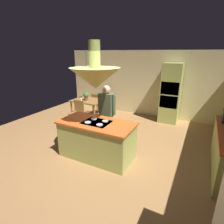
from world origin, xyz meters
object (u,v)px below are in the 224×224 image
(chair_facing_island, at_px, (78,111))
(potted_plant_on_table, at_px, (86,96))
(oven_tower, at_px, (171,94))
(dining_table, at_px, (88,102))
(chair_by_back_wall, at_px, (97,102))
(cup_on_table, at_px, (81,99))
(person_at_island, at_px, (107,111))
(kitchen_island, at_px, (97,139))

(chair_facing_island, xyz_separation_m, potted_plant_on_table, (-0.01, 0.56, 0.42))
(oven_tower, relative_size, dining_table, 1.87)
(chair_facing_island, xyz_separation_m, chair_by_back_wall, (0.00, 1.31, 0.00))
(potted_plant_on_table, bearing_deg, chair_facing_island, -88.64)
(dining_table, height_order, cup_on_table, cup_on_table)
(chair_facing_island, bearing_deg, person_at_island, -24.76)
(kitchen_island, bearing_deg, dining_table, 128.99)
(oven_tower, xyz_separation_m, potted_plant_on_table, (-2.81, -1.24, -0.14))
(kitchen_island, bearing_deg, oven_tower, 71.26)
(dining_table, distance_m, chair_by_back_wall, 0.67)
(person_at_island, bearing_deg, chair_facing_island, 155.24)
(oven_tower, xyz_separation_m, person_at_island, (-1.22, -2.52, -0.12))
(cup_on_table, bearing_deg, chair_by_back_wall, 79.72)
(kitchen_island, distance_m, dining_table, 2.71)
(chair_by_back_wall, xyz_separation_m, potted_plant_on_table, (-0.01, -0.75, 0.42))
(chair_by_back_wall, distance_m, cup_on_table, 0.93)
(chair_facing_island, bearing_deg, cup_on_table, 109.83)
(potted_plant_on_table, bearing_deg, dining_table, 81.83)
(potted_plant_on_table, bearing_deg, cup_on_table, -139.46)
(oven_tower, distance_m, chair_by_back_wall, 2.90)
(dining_table, bearing_deg, oven_tower, 22.21)
(oven_tower, height_order, cup_on_table, oven_tower)
(dining_table, xyz_separation_m, cup_on_table, (-0.16, -0.22, 0.14))
(oven_tower, bearing_deg, person_at_island, -115.88)
(oven_tower, relative_size, cup_on_table, 23.67)
(oven_tower, height_order, dining_table, oven_tower)
(chair_by_back_wall, bearing_deg, kitchen_island, 121.69)
(oven_tower, bearing_deg, potted_plant_on_table, -156.28)
(person_at_island, relative_size, chair_by_back_wall, 1.90)
(kitchen_island, height_order, oven_tower, oven_tower)
(kitchen_island, bearing_deg, person_at_island, 99.81)
(kitchen_island, height_order, potted_plant_on_table, potted_plant_on_table)
(person_at_island, bearing_deg, dining_table, 138.77)
(dining_table, bearing_deg, potted_plant_on_table, -98.17)
(kitchen_island, xyz_separation_m, chair_facing_island, (-1.70, 1.45, 0.04))
(person_at_island, distance_m, potted_plant_on_table, 2.05)
(oven_tower, xyz_separation_m, cup_on_table, (-2.96, -1.36, -0.26))
(dining_table, distance_m, cup_on_table, 0.30)
(kitchen_island, xyz_separation_m, person_at_island, (-0.12, 0.72, 0.49))
(person_at_island, xyz_separation_m, chair_by_back_wall, (-1.58, 2.03, -0.45))
(kitchen_island, bearing_deg, potted_plant_on_table, 130.48)
(potted_plant_on_table, bearing_deg, oven_tower, 23.72)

